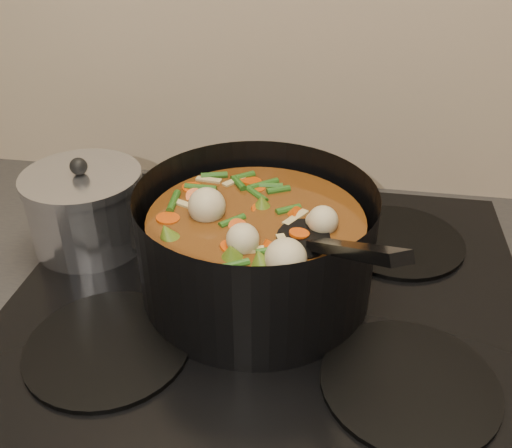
# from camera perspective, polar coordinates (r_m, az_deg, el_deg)

# --- Properties ---
(stovetop) EXTENTS (0.62, 0.54, 0.03)m
(stovetop) POSITION_cam_1_polar(r_m,az_deg,el_deg) (0.72, 1.47, -7.02)
(stovetop) COLOR black
(stovetop) RESTS_ON counter
(stockpot) EXTENTS (0.34, 0.37, 0.20)m
(stockpot) POSITION_cam_1_polar(r_m,az_deg,el_deg) (0.67, 0.04, -2.29)
(stockpot) COLOR black
(stockpot) RESTS_ON stovetop
(saucepan) EXTENTS (0.16, 0.16, 0.13)m
(saucepan) POSITION_cam_1_polar(r_m,az_deg,el_deg) (0.80, -16.60, 1.47)
(saucepan) COLOR silver
(saucepan) RESTS_ON stovetop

